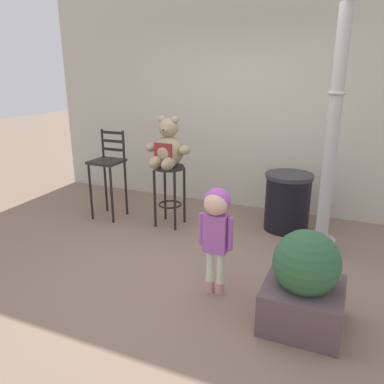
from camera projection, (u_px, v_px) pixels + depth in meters
The scene contains 9 objects.
ground_plane at pixel (177, 271), 3.81m from camera, with size 24.00×24.00×0.00m, color #826A57.
building_wall at pixel (248, 76), 5.26m from camera, with size 6.12×0.30×3.66m, color beige.
bar_stool_with_teddy at pixel (170, 183), 4.81m from camera, with size 0.37×0.37×0.78m.
teddy_bear at pixel (168, 148), 4.64m from camera, with size 0.58×0.52×0.61m.
child_walking at pixel (216, 219), 3.24m from camera, with size 0.31×0.25×0.98m.
trash_bin at pixel (287, 202), 4.72m from camera, with size 0.57×0.57×0.72m.
lamppost at pixel (331, 147), 3.83m from camera, with size 0.30×0.30×2.94m.
bar_chair_empty at pixel (108, 167), 5.06m from camera, with size 0.39×0.39×1.16m.
planter_with_shrub at pixel (304, 284), 2.91m from camera, with size 0.60×0.60×0.79m.
Camera 1 is at (1.49, -3.05, 1.91)m, focal length 35.83 mm.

